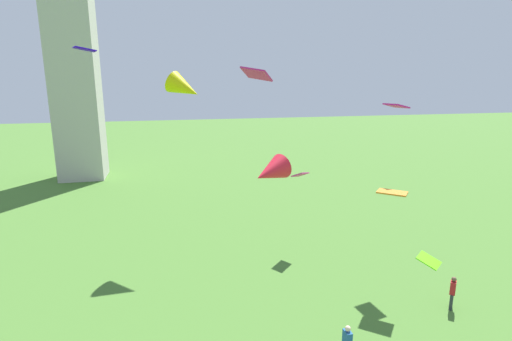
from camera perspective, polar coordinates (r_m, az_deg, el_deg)
person_0 at (r=23.11m, az=26.73°, el=-15.36°), size 0.50×0.51×1.75m
kite_flying_0 at (r=28.41m, az=-23.69°, el=15.89°), size 1.53×1.29×0.31m
kite_flying_1 at (r=12.84m, az=2.03°, el=-0.22°), size 1.59×1.45×1.07m
kite_flying_2 at (r=22.04m, az=19.23°, el=-3.03°), size 1.82×1.77×0.13m
kite_flying_3 at (r=27.03m, az=-10.32°, el=11.74°), size 2.95×2.75×2.22m
kite_flying_4 at (r=25.40m, az=19.74°, el=8.87°), size 1.13×1.50×0.32m
kite_flying_5 at (r=21.64m, az=0.05°, el=13.88°), size 1.75×1.86×0.82m
kite_flying_7 at (r=17.65m, az=23.87°, el=-11.89°), size 1.00×0.99×0.47m
kite_flying_8 at (r=26.76m, az=6.46°, el=-0.59°), size 1.48×1.41×0.62m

